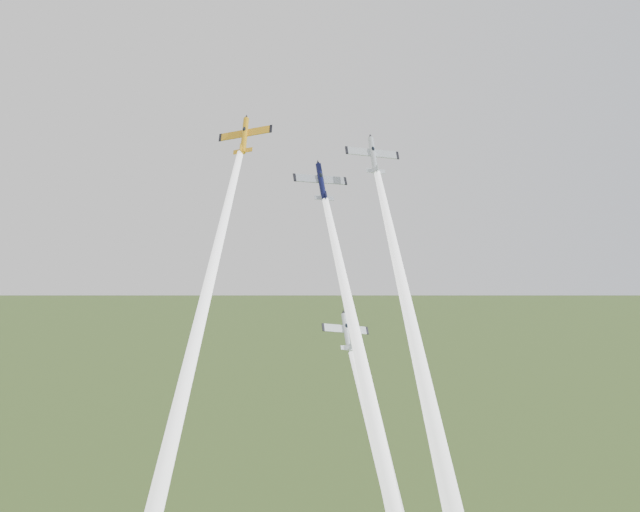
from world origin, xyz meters
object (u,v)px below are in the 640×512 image
Objects in this scene: plane_navy at (321,182)px; plane_silver_right at (373,155)px; plane_silver_low at (346,332)px; plane_yellow at (245,135)px.

plane_navy is 8.56m from plane_silver_right.
plane_navy is at bearing 98.41° from plane_silver_low.
plane_silver_right reaches higher than plane_silver_low.
plane_yellow is 32.23m from plane_silver_low.
plane_navy is at bearing 12.02° from plane_yellow.
plane_navy is 1.00× the size of plane_silver_right.
plane_silver_right is 26.22m from plane_silver_low.
plane_navy is (11.07, -1.79, -6.76)m from plane_yellow.
plane_yellow is 1.16× the size of plane_silver_low.
plane_yellow reaches higher than plane_silver_low.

